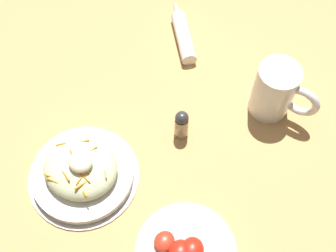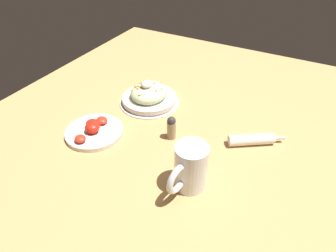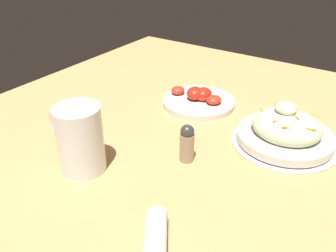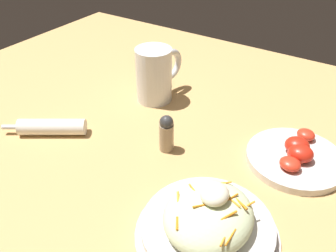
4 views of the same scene
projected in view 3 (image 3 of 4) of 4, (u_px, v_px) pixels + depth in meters
ground_plane at (228, 185)px, 0.67m from camera, size 1.43×1.43×0.00m
salad_plate at (285, 132)px, 0.78m from camera, size 0.23×0.23×0.10m
beer_mug at (79, 142)px, 0.69m from camera, size 0.15×0.09×0.14m
napkin_roll at (154, 251)px, 0.51m from camera, size 0.12×0.16×0.04m
tomato_plate at (199, 100)px, 0.95m from camera, size 0.19×0.19×0.05m
salt_shaker at (187, 143)px, 0.72m from camera, size 0.03×0.03×0.08m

